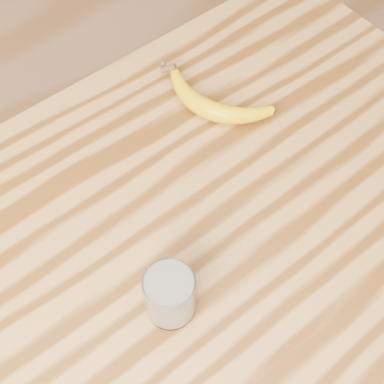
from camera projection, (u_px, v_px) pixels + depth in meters
room at (202, 0)px, 0.50m from camera, size 4.04×4.04×2.70m
table at (197, 260)px, 0.99m from camera, size 1.20×0.80×0.90m
smoothie_glass at (170, 295)px, 0.77m from camera, size 0.08×0.08×0.09m
banana at (209, 110)px, 0.99m from camera, size 0.22×0.32×0.04m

